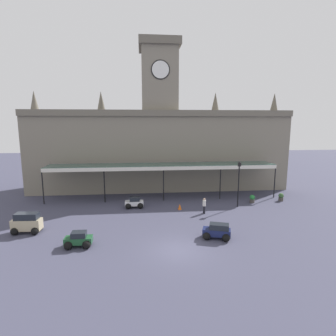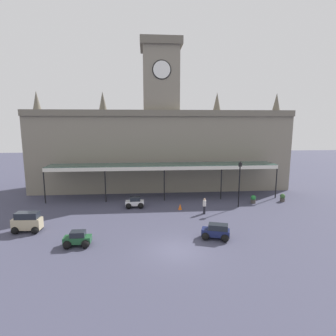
{
  "view_description": "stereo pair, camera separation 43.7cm",
  "coord_description": "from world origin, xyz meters",
  "px_view_note": "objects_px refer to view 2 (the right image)",
  "views": [
    {
      "loc": [
        -2.57,
        -18.65,
        9.4
      ],
      "look_at": [
        0.0,
        7.53,
        4.97
      ],
      "focal_mm": 28.79,
      "sensor_mm": 36.0,
      "label": 1
    },
    {
      "loc": [
        -2.14,
        -18.69,
        9.4
      ],
      "look_at": [
        0.0,
        7.53,
        4.97
      ],
      "focal_mm": 28.79,
      "sensor_mm": 36.0,
      "label": 2
    }
  ],
  "objects_px": {
    "car_green_sedan": "(78,240)",
    "car_navy_estate": "(216,232)",
    "planter_forecourt_centre": "(253,199)",
    "pedestrian_crossing_forecourt": "(204,205)",
    "planter_near_kerb": "(282,197)",
    "victorian_lamppost": "(239,179)",
    "car_white_sedan": "(135,203)",
    "traffic_cone": "(180,207)",
    "car_beige_van": "(27,223)"
  },
  "relations": [
    {
      "from": "pedestrian_crossing_forecourt",
      "to": "planter_near_kerb",
      "type": "height_order",
      "value": "pedestrian_crossing_forecourt"
    },
    {
      "from": "pedestrian_crossing_forecourt",
      "to": "planter_near_kerb",
      "type": "relative_size",
      "value": 1.74
    },
    {
      "from": "car_green_sedan",
      "to": "pedestrian_crossing_forecourt",
      "type": "height_order",
      "value": "pedestrian_crossing_forecourt"
    },
    {
      "from": "victorian_lamppost",
      "to": "pedestrian_crossing_forecourt",
      "type": "bearing_deg",
      "value": -156.71
    },
    {
      "from": "car_green_sedan",
      "to": "car_navy_estate",
      "type": "bearing_deg",
      "value": 2.02
    },
    {
      "from": "car_green_sedan",
      "to": "victorian_lamppost",
      "type": "bearing_deg",
      "value": 28.28
    },
    {
      "from": "car_beige_van",
      "to": "planter_near_kerb",
      "type": "xyz_separation_m",
      "value": [
        26.74,
        7.04,
        -0.32
      ]
    },
    {
      "from": "victorian_lamppost",
      "to": "planter_forecourt_centre",
      "type": "xyz_separation_m",
      "value": [
        2.29,
        1.39,
        -2.74
      ]
    },
    {
      "from": "pedestrian_crossing_forecourt",
      "to": "victorian_lamppost",
      "type": "height_order",
      "value": "victorian_lamppost"
    },
    {
      "from": "pedestrian_crossing_forecourt",
      "to": "victorian_lamppost",
      "type": "relative_size",
      "value": 0.32
    },
    {
      "from": "car_navy_estate",
      "to": "pedestrian_crossing_forecourt",
      "type": "bearing_deg",
      "value": 86.6
    },
    {
      "from": "car_beige_van",
      "to": "traffic_cone",
      "type": "bearing_deg",
      "value": 19.62
    },
    {
      "from": "car_beige_van",
      "to": "victorian_lamppost",
      "type": "bearing_deg",
      "value": 14.3
    },
    {
      "from": "traffic_cone",
      "to": "victorian_lamppost",
      "type": "bearing_deg",
      "value": 2.33
    },
    {
      "from": "car_navy_estate",
      "to": "planter_near_kerb",
      "type": "xyz_separation_m",
      "value": [
        10.74,
        9.8,
        -0.07
      ]
    },
    {
      "from": "car_green_sedan",
      "to": "car_navy_estate",
      "type": "relative_size",
      "value": 0.85
    },
    {
      "from": "car_beige_van",
      "to": "car_white_sedan",
      "type": "distance_m",
      "value": 10.92
    },
    {
      "from": "car_white_sedan",
      "to": "planter_forecourt_centre",
      "type": "distance_m",
      "value": 13.93
    },
    {
      "from": "car_white_sedan",
      "to": "victorian_lamppost",
      "type": "xyz_separation_m",
      "value": [
        11.63,
        -0.86,
        2.72
      ]
    },
    {
      "from": "car_white_sedan",
      "to": "victorian_lamppost",
      "type": "relative_size",
      "value": 0.4
    },
    {
      "from": "car_beige_van",
      "to": "planter_forecourt_centre",
      "type": "height_order",
      "value": "car_beige_van"
    },
    {
      "from": "car_white_sedan",
      "to": "planter_near_kerb",
      "type": "distance_m",
      "value": 17.73
    },
    {
      "from": "car_white_sedan",
      "to": "planter_forecourt_centre",
      "type": "relative_size",
      "value": 2.15
    },
    {
      "from": "victorian_lamppost",
      "to": "traffic_cone",
      "type": "relative_size",
      "value": 8.09
    },
    {
      "from": "car_white_sedan",
      "to": "pedestrian_crossing_forecourt",
      "type": "height_order",
      "value": "pedestrian_crossing_forecourt"
    },
    {
      "from": "car_beige_van",
      "to": "victorian_lamppost",
      "type": "xyz_separation_m",
      "value": [
        20.67,
        5.27,
        2.42
      ]
    },
    {
      "from": "car_white_sedan",
      "to": "pedestrian_crossing_forecourt",
      "type": "bearing_deg",
      "value": -20.33
    },
    {
      "from": "car_green_sedan",
      "to": "traffic_cone",
      "type": "distance_m",
      "value": 12.13
    },
    {
      "from": "car_beige_van",
      "to": "pedestrian_crossing_forecourt",
      "type": "relative_size",
      "value": 1.46
    },
    {
      "from": "car_navy_estate",
      "to": "traffic_cone",
      "type": "distance_m",
      "value": 8.01
    },
    {
      "from": "victorian_lamppost",
      "to": "traffic_cone",
      "type": "distance_m",
      "value": 7.26
    },
    {
      "from": "planter_forecourt_centre",
      "to": "car_green_sedan",
      "type": "bearing_deg",
      "value": -151.32
    },
    {
      "from": "planter_near_kerb",
      "to": "planter_forecourt_centre",
      "type": "bearing_deg",
      "value": -174.3
    },
    {
      "from": "car_white_sedan",
      "to": "car_green_sedan",
      "type": "distance_m",
      "value": 10.11
    },
    {
      "from": "car_beige_van",
      "to": "planter_near_kerb",
      "type": "distance_m",
      "value": 27.65
    },
    {
      "from": "car_green_sedan",
      "to": "car_navy_estate",
      "type": "xyz_separation_m",
      "value": [
        10.97,
        0.39,
        0.06
      ]
    },
    {
      "from": "pedestrian_crossing_forecourt",
      "to": "planter_forecourt_centre",
      "type": "distance_m",
      "value": 7.35
    },
    {
      "from": "traffic_cone",
      "to": "planter_near_kerb",
      "type": "xyz_separation_m",
      "value": [
        12.73,
        2.04,
        0.17
      ]
    },
    {
      "from": "planter_near_kerb",
      "to": "planter_forecourt_centre",
      "type": "distance_m",
      "value": 3.81
    },
    {
      "from": "planter_forecourt_centre",
      "to": "pedestrian_crossing_forecourt",
      "type": "bearing_deg",
      "value": -153.78
    },
    {
      "from": "car_beige_van",
      "to": "victorian_lamppost",
      "type": "height_order",
      "value": "victorian_lamppost"
    },
    {
      "from": "car_white_sedan",
      "to": "victorian_lamppost",
      "type": "distance_m",
      "value": 11.98
    },
    {
      "from": "car_navy_estate",
      "to": "victorian_lamppost",
      "type": "bearing_deg",
      "value": 59.84
    },
    {
      "from": "car_beige_van",
      "to": "pedestrian_crossing_forecourt",
      "type": "bearing_deg",
      "value": 11.79
    },
    {
      "from": "pedestrian_crossing_forecourt",
      "to": "victorian_lamppost",
      "type": "bearing_deg",
      "value": 23.29
    },
    {
      "from": "planter_forecourt_centre",
      "to": "car_navy_estate",
      "type": "bearing_deg",
      "value": -126.43
    },
    {
      "from": "planter_forecourt_centre",
      "to": "car_beige_van",
      "type": "bearing_deg",
      "value": -163.82
    },
    {
      "from": "pedestrian_crossing_forecourt",
      "to": "traffic_cone",
      "type": "bearing_deg",
      "value": 146.1
    },
    {
      "from": "planter_forecourt_centre",
      "to": "planter_near_kerb",
      "type": "bearing_deg",
      "value": 5.7
    },
    {
      "from": "car_navy_estate",
      "to": "victorian_lamppost",
      "type": "height_order",
      "value": "victorian_lamppost"
    }
  ]
}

